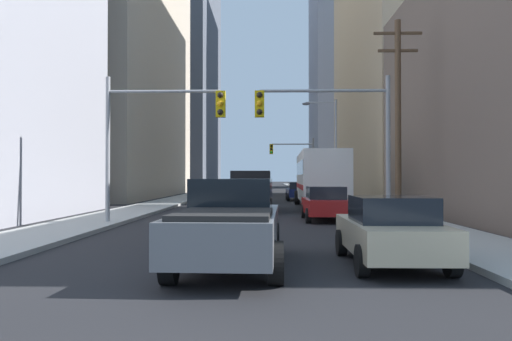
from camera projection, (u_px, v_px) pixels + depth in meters
sidewalk_left at (199, 194)px, 53.37m from camera, size 2.89×160.00×0.15m
sidewalk_right at (320, 194)px, 53.08m from camera, size 2.89×160.00×0.15m
city_bus at (320, 177)px, 30.87m from camera, size 2.84×11.57×3.40m
pickup_truck_grey at (230, 223)px, 10.82m from camera, size 2.20×5.47×1.90m
cargo_van_black at (252, 189)px, 27.83m from camera, size 2.16×5.24×2.26m
sedan_beige at (390, 230)px, 10.92m from camera, size 1.95×4.21×1.52m
sedan_red at (325, 203)px, 22.12m from camera, size 1.95×4.21×1.52m
sedan_green at (255, 193)px, 36.89m from camera, size 1.95×4.25×1.52m
sedan_navy at (298, 191)px, 40.99m from camera, size 1.95×4.25×1.52m
sedan_blue at (231, 187)px, 55.76m from camera, size 1.95×4.22×1.52m
traffic_signal_near_left at (160, 124)px, 20.08m from camera, size 4.85×0.44×6.00m
traffic_signal_near_right at (329, 123)px, 19.93m from camera, size 5.42×0.44×6.00m
traffic_signal_far_right at (294, 157)px, 52.45m from camera, size 4.68×0.44×6.00m
utility_pole_right at (398, 114)px, 22.70m from camera, size 2.20×0.28×9.11m
street_lamp_right at (330, 141)px, 35.75m from camera, size 2.50×0.32×7.50m
building_left_mid_office at (49, 35)px, 49.87m from camera, size 23.87×28.63×32.35m
building_left_far_tower at (169, 61)px, 93.19m from camera, size 16.62×29.94×47.27m
building_right_mid_block at (453, 33)px, 48.07m from camera, size 19.58×25.58×31.67m
building_right_far_highrise at (352, 65)px, 93.31m from camera, size 14.74×18.99×45.86m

